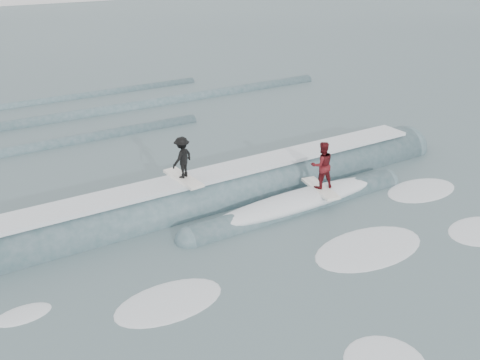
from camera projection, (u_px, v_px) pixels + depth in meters
ground at (303, 253)px, 16.86m from camera, size 160.00×160.00×0.00m
breaking_wave at (236, 197)px, 20.42m from camera, size 21.65×3.88×2.20m
surfer_black at (182, 160)px, 18.90m from camera, size 1.12×2.03×1.61m
surfer_red at (322, 167)px, 19.63m from camera, size 1.01×2.07×1.89m
whitewater at (356, 255)px, 16.77m from camera, size 17.16×7.70×0.10m
far_swells at (80, 119)px, 29.64m from camera, size 33.21×8.65×0.80m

